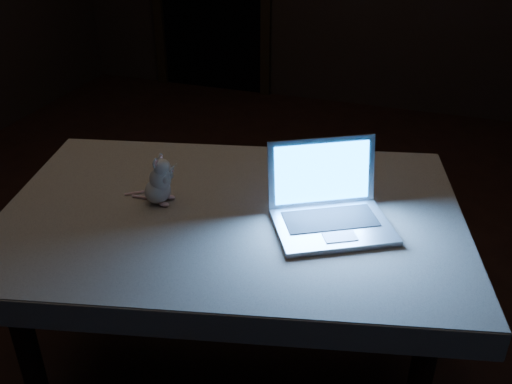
% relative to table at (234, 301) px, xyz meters
% --- Properties ---
extents(floor, '(5.00, 5.00, 0.00)m').
position_rel_table_xyz_m(floor, '(-0.26, 0.57, -0.37)').
color(floor, black).
rests_on(floor, ground).
extents(table, '(1.55, 1.18, 0.74)m').
position_rel_table_xyz_m(table, '(0.00, 0.00, 0.00)').
color(table, black).
rests_on(table, floor).
extents(tablecloth, '(1.76, 1.55, 0.09)m').
position_rel_table_xyz_m(tablecloth, '(-0.04, -0.03, 0.33)').
color(tablecloth, '#BBAE9C').
rests_on(tablecloth, table).
extents(laptop, '(0.45, 0.43, 0.24)m').
position_rel_table_xyz_m(laptop, '(0.33, -0.01, 0.50)').
color(laptop, '#B9BABF').
rests_on(laptop, tablecloth).
extents(plush_mouse, '(0.16, 0.16, 0.17)m').
position_rel_table_xyz_m(plush_mouse, '(-0.25, -0.03, 0.46)').
color(plush_mouse, silver).
rests_on(plush_mouse, tablecloth).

